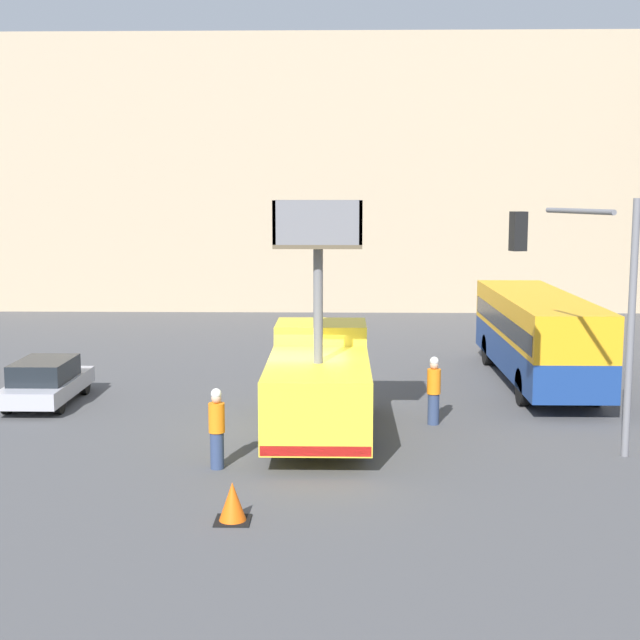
% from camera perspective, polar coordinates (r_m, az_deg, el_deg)
% --- Properties ---
extents(ground_plane, '(120.00, 120.00, 0.00)m').
position_cam_1_polar(ground_plane, '(24.07, -1.33, -7.26)').
color(ground_plane, '#4C4C4F').
extents(building_backdrop_far, '(44.00, 10.00, 14.79)m').
position_cam_1_polar(building_backdrop_far, '(52.84, 0.13, 9.18)').
color(building_backdrop_far, tan).
rests_on(building_backdrop_far, ground_plane).
extents(utility_truck, '(2.58, 6.97, 6.21)m').
position_cam_1_polar(utility_truck, '(23.62, -0.05, -3.83)').
color(utility_truck, yellow).
rests_on(utility_truck, ground_plane).
extents(city_bus, '(2.48, 10.52, 3.00)m').
position_cam_1_polar(city_bus, '(30.86, 13.71, -0.69)').
color(city_bus, navy).
rests_on(city_bus, ground_plane).
extents(traffic_light_pole, '(3.20, 2.95, 6.27)m').
position_cam_1_polar(traffic_light_pole, '(21.95, 17.05, 2.08)').
color(traffic_light_pole, slate).
rests_on(traffic_light_pole, ground_plane).
extents(road_worker_near_truck, '(0.38, 0.38, 1.91)m').
position_cam_1_polar(road_worker_near_truck, '(20.96, -6.62, -6.90)').
color(road_worker_near_truck, navy).
rests_on(road_worker_near_truck, ground_plane).
extents(road_worker_directing, '(0.38, 0.38, 1.91)m').
position_cam_1_polar(road_worker_directing, '(24.95, 7.29, -4.49)').
color(road_worker_directing, navy).
rests_on(road_worker_directing, ground_plane).
extents(traffic_cone_near_truck, '(0.70, 0.70, 0.79)m').
position_cam_1_polar(traffic_cone_near_truck, '(17.84, -5.62, -11.57)').
color(traffic_cone_near_truck, black).
rests_on(traffic_cone_near_truck, ground_plane).
extents(parked_car_curbside, '(1.77, 4.23, 1.39)m').
position_cam_1_polar(parked_car_curbside, '(28.42, -17.12, -3.77)').
color(parked_car_curbside, '#A8A8B2').
rests_on(parked_car_curbside, ground_plane).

